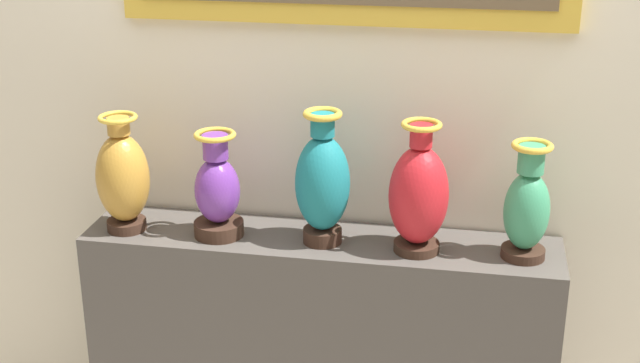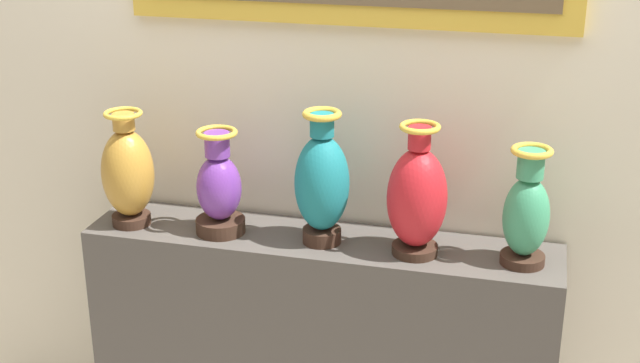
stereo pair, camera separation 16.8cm
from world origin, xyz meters
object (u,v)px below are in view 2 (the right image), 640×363
vase_violet (219,189)px  vase_teal (322,183)px  vase_crimson (417,197)px  vase_jade (526,213)px  vase_ochre (128,173)px

vase_violet → vase_teal: size_ratio=0.80×
vase_crimson → vase_jade: bearing=2.4°
vase_ochre → vase_jade: 1.18m
vase_crimson → vase_jade: 0.30m
vase_violet → vase_crimson: size_ratio=0.83×
vase_ochre → vase_crimson: bearing=0.7°
vase_ochre → vase_teal: size_ratio=0.90×
vase_ochre → vase_crimson: vase_crimson is taller
vase_violet → vase_jade: (0.89, 0.01, 0.01)m
vase_teal → vase_crimson: 0.28m
vase_ochre → vase_violet: 0.29m
vase_violet → vase_jade: 0.89m
vase_teal → vase_violet: bearing=-178.5°
vase_teal → vase_jade: size_ratio=1.18×
vase_violet → vase_teal: 0.32m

